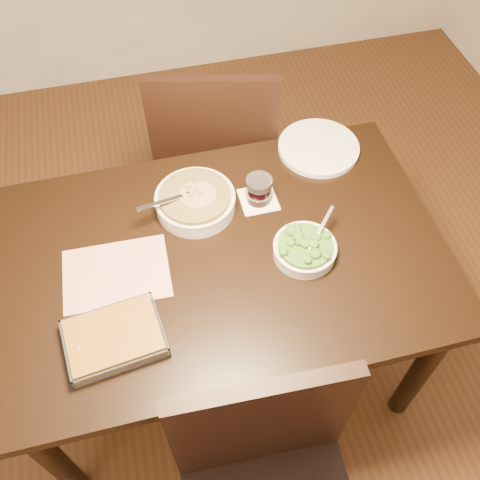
# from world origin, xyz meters

# --- Properties ---
(ground) EXTENTS (4.00, 4.00, 0.00)m
(ground) POSITION_xyz_m (0.00, 0.00, 0.00)
(ground) COLOR #472914
(ground) RESTS_ON ground
(table) EXTENTS (1.40, 0.90, 0.75)m
(table) POSITION_xyz_m (0.00, 0.00, 0.65)
(table) COLOR black
(table) RESTS_ON ground
(magazine_a) EXTENTS (0.32, 0.24, 0.01)m
(magazine_a) POSITION_xyz_m (-0.31, 0.00, 0.75)
(magazine_a) COLOR #B13C32
(magazine_a) RESTS_ON table
(coaster) EXTENTS (0.12, 0.12, 0.00)m
(coaster) POSITION_xyz_m (0.18, 0.18, 0.75)
(coaster) COLOR white
(coaster) RESTS_ON table
(stew_bowl) EXTENTS (0.28, 0.26, 0.10)m
(stew_bowl) POSITION_xyz_m (-0.03, 0.20, 0.79)
(stew_bowl) COLOR white
(stew_bowl) RESTS_ON table
(broccoli_bowl) EXTENTS (0.20, 0.20, 0.08)m
(broccoli_bowl) POSITION_xyz_m (0.25, -0.06, 0.78)
(broccoli_bowl) COLOR white
(broccoli_bowl) RESTS_ON table
(baking_dish) EXTENTS (0.28, 0.22, 0.05)m
(baking_dish) POSITION_xyz_m (-0.34, -0.22, 0.77)
(baking_dish) COLOR silver
(baking_dish) RESTS_ON table
(wine_tumbler) EXTENTS (0.08, 0.08, 0.09)m
(wine_tumbler) POSITION_xyz_m (0.18, 0.18, 0.80)
(wine_tumbler) COLOR black
(wine_tumbler) RESTS_ON coaster
(dinner_plate) EXTENTS (0.29, 0.29, 0.02)m
(dinner_plate) POSITION_xyz_m (0.45, 0.36, 0.76)
(dinner_plate) COLOR white
(dinner_plate) RESTS_ON table
(chair_far) EXTENTS (0.57, 0.57, 1.00)m
(chair_far) POSITION_xyz_m (0.13, 0.65, 0.56)
(chair_far) COLOR black
(chair_far) RESTS_ON ground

